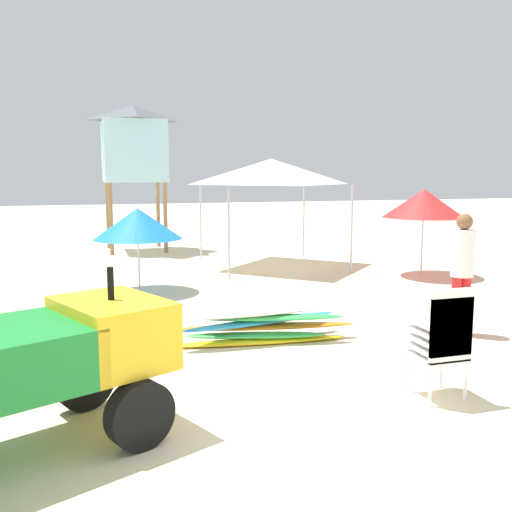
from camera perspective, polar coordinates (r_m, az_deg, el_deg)
ground at (r=5.60m, az=7.48°, el=-16.46°), size 80.00×80.00×0.00m
utility_cart at (r=5.16m, az=-22.16°, el=-9.85°), size 2.81×2.14×1.50m
stacked_plastic_chairs at (r=6.21m, az=18.16°, el=-7.44°), size 0.48×0.48×1.20m
surfboard_pile at (r=7.99m, az=0.52°, el=-6.95°), size 2.66×0.86×0.48m
lifeguard_near_right at (r=8.76m, az=19.84°, el=-0.86°), size 0.32×0.32×1.77m
popup_canopy at (r=14.34m, az=1.54°, el=8.38°), size 3.02×3.02×2.69m
lifeguard_tower at (r=17.74m, az=-12.08°, el=10.85°), size 1.98×1.98×4.32m
beach_umbrella_mid at (r=11.44m, az=-11.69°, el=3.18°), size 1.73×1.73×1.66m
beach_umbrella_far at (r=13.54m, az=16.35°, el=5.05°), size 1.84×1.84×1.98m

